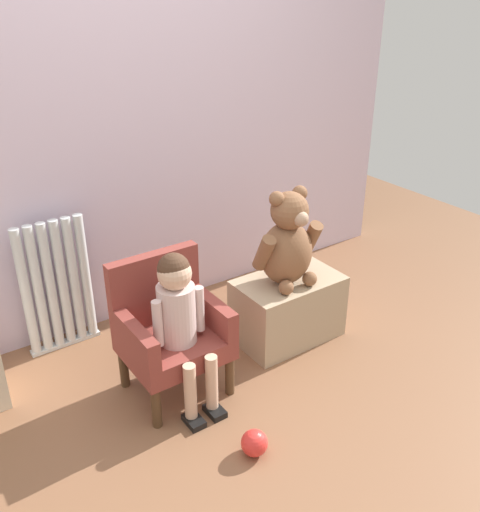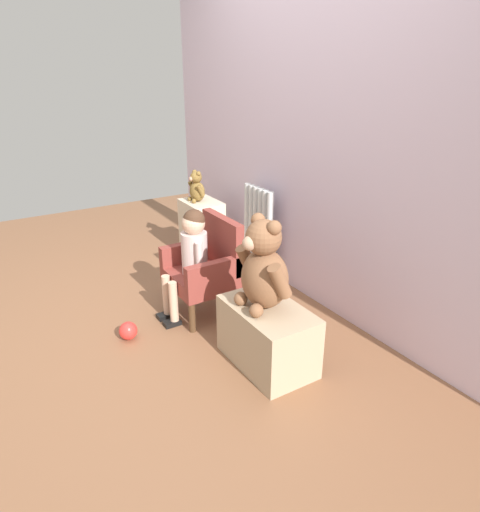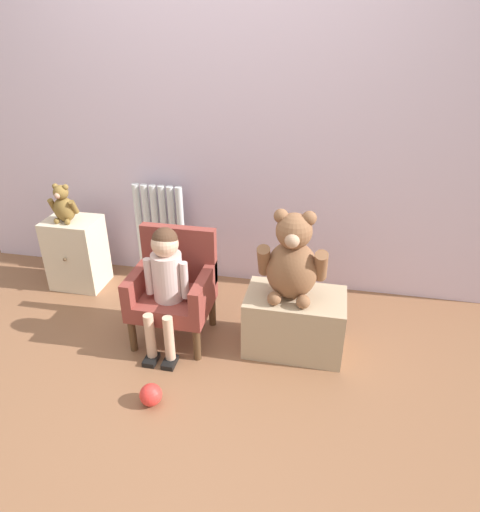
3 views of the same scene
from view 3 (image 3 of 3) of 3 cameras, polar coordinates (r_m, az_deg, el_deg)
The scene contains 10 objects.
ground_plane at distance 2.50m, azimuth -8.86°, elevation -16.58°, with size 6.00×6.00×0.00m, color brown.
back_wall at distance 3.04m, azimuth -2.25°, elevation 17.66°, with size 3.80×0.05×2.40m, color silver.
radiator at distance 3.31m, azimuth -9.88°, elevation 2.74°, with size 0.37×0.05×0.72m.
small_dresser at distance 3.42m, azimuth -19.73°, elevation 0.38°, with size 0.36×0.30×0.51m.
child_armchair at distance 2.70m, azimuth -8.25°, elevation -3.75°, with size 0.45×0.40×0.66m.
child_figure at distance 2.54m, azimuth -9.29°, elevation -2.08°, with size 0.25×0.35×0.74m.
low_bench at distance 2.66m, azimuth 6.79°, elevation -8.20°, with size 0.56×0.34×0.36m, color tan.
large_teddy_bear at distance 2.44m, azimuth 6.56°, elevation -0.61°, with size 0.37×0.26×0.51m.
small_teddy_bear at distance 3.26m, azimuth -21.20°, elevation 5.94°, with size 0.19×0.13×0.26m.
toy_ball at distance 2.42m, azimuth -11.09°, elevation -16.66°, with size 0.11×0.11×0.11m, color red.
Camera 3 is at (0.72, -1.65, 1.73)m, focal length 32.00 mm.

